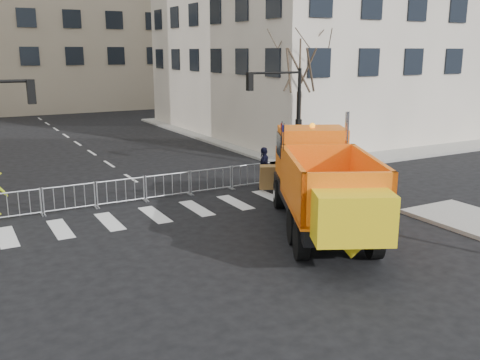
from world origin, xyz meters
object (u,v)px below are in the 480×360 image
plow_truck (323,182)px  newspaper_box (295,162)px  cop_a (292,171)px  cop_c (264,168)px  cop_b (312,171)px

plow_truck → newspaper_box: 8.95m
cop_a → cop_c: bearing=-38.7°
cop_b → cop_a: bearing=-34.6°
cop_a → newspaper_box: cop_a is taller
cop_c → newspaper_box: cop_c is taller
plow_truck → cop_a: bearing=1.5°
cop_a → cop_c: cop_c is taller
plow_truck → cop_a: (2.56, 5.58, -1.00)m
plow_truck → cop_a: plow_truck is taller
cop_b → cop_c: bearing=-21.8°
cop_a → cop_c: 1.32m
cop_b → cop_c: (-1.72, 1.36, 0.08)m
cop_c → cop_b: bearing=95.4°
cop_c → cop_a: bearing=104.4°
cop_a → cop_b: cop_b is taller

